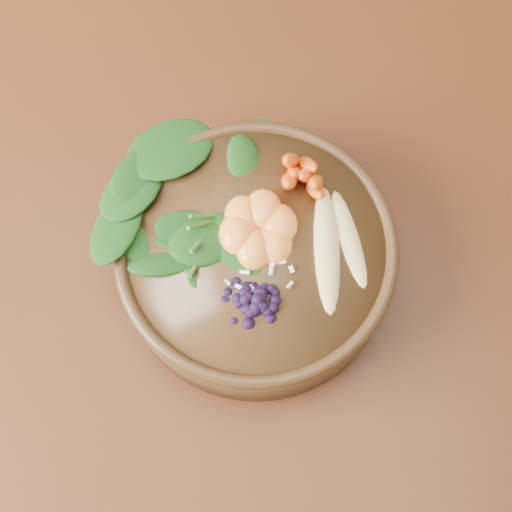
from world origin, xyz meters
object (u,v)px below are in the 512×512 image
banana_halves (339,239)px  stoneware_bowl (256,259)px  dining_table (238,279)px  mandarin_cluster (258,224)px  kale_heap (213,183)px  blueberry_pile (258,296)px  carrot_cluster (309,160)px

banana_halves → stoneware_bowl: bearing=-177.3°
dining_table → mandarin_cluster: (0.02, -0.01, 0.19)m
stoneware_bowl → kale_heap: bearing=124.1°
stoneware_bowl → blueberry_pile: bearing=-89.9°
dining_table → kale_heap: size_ratio=8.59×
dining_table → blueberry_pile: blueberry_pile is taller
mandarin_cluster → banana_halves: bearing=-12.5°
dining_table → carrot_cluster: carrot_cluster is taller
mandarin_cluster → carrot_cluster: bearing=47.5°
dining_table → blueberry_pile: size_ratio=12.18×
carrot_cluster → blueberry_pile: size_ratio=0.60×
stoneware_bowl → banana_halves: size_ratio=1.79×
carrot_cluster → blueberry_pile: (-0.05, -0.13, -0.02)m
dining_table → mandarin_cluster: mandarin_cluster is taller
kale_heap → carrot_cluster: bearing=7.8°
dining_table → mandarin_cluster: 0.19m
dining_table → carrot_cluster: (0.08, 0.05, 0.21)m
blueberry_pile → mandarin_cluster: bearing=88.0°
carrot_cluster → blueberry_pile: bearing=-109.5°
dining_table → kale_heap: (-0.02, 0.04, 0.19)m
carrot_cluster → blueberry_pile: 0.14m
stoneware_bowl → mandarin_cluster: 0.06m
dining_table → stoneware_bowl: bearing=-47.5°
blueberry_pile → banana_halves: bearing=35.7°
stoneware_bowl → blueberry_pile: blueberry_pile is taller
dining_table → banana_halves: banana_halves is taller
banana_halves → blueberry_pile: (-0.08, -0.06, 0.01)m
kale_heap → blueberry_pile: (0.04, -0.12, -0.00)m
stoneware_bowl → banana_halves: banana_halves is taller
dining_table → banana_halves: (0.10, -0.02, 0.18)m
carrot_cluster → kale_heap: bearing=-169.5°
dining_table → carrot_cluster: size_ratio=20.39×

